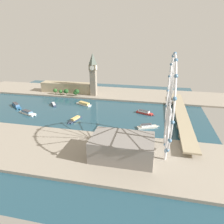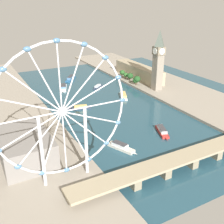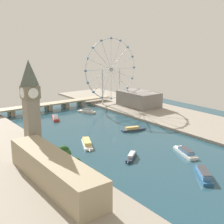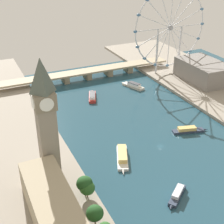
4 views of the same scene
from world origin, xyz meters
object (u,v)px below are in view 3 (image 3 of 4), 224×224
(tour_boat_3, at_px, (55,118))
(riverside_hall, at_px, (139,99))
(parliament_block, at_px, (54,170))
(tour_boat_1, at_px, (133,129))
(river_bridge, at_px, (48,105))
(tour_boat_5, at_px, (87,143))
(tour_boat_6, at_px, (185,152))
(tour_boat_4, at_px, (131,157))
(clock_tower, at_px, (31,107))
(tour_boat_0, at_px, (203,174))
(ferris_wheel, at_px, (111,70))
(tour_boat_2, at_px, (87,111))

(tour_boat_3, bearing_deg, riverside_hall, -74.51)
(parliament_block, distance_m, tour_boat_1, 147.43)
(parliament_block, xyz_separation_m, river_bridge, (97.04, 218.06, -5.73))
(parliament_block, bearing_deg, river_bridge, 66.01)
(tour_boat_5, relative_size, tour_boat_6, 0.94)
(tour_boat_4, bearing_deg, tour_boat_5, -113.09)
(clock_tower, distance_m, river_bridge, 183.40)
(tour_boat_0, bearing_deg, riverside_hall, 8.97)
(ferris_wheel, bearing_deg, clock_tower, -143.74)
(tour_boat_0, xyz_separation_m, tour_boat_3, (-13.94, 215.97, -0.29))
(ferris_wheel, height_order, tour_boat_5, ferris_wheel)
(parliament_block, relative_size, tour_boat_1, 3.40)
(tour_boat_3, distance_m, tour_boat_5, 108.44)
(clock_tower, relative_size, tour_boat_5, 2.40)
(tour_boat_4, bearing_deg, tour_boat_1, -168.58)
(tour_boat_0, bearing_deg, river_bridge, 38.23)
(clock_tower, distance_m, tour_boat_5, 67.45)
(tour_boat_1, bearing_deg, tour_boat_5, -155.01)
(river_bridge, relative_size, tour_boat_5, 6.14)
(river_bridge, xyz_separation_m, tour_boat_3, (-15.04, -53.10, -4.89))
(tour_boat_3, bearing_deg, tour_boat_4, -160.77)
(tour_boat_4, height_order, tour_boat_6, tour_boat_6)
(tour_boat_3, bearing_deg, tour_boat_5, -168.60)
(ferris_wheel, bearing_deg, tour_boat_6, -108.58)
(parliament_block, bearing_deg, tour_boat_1, 28.00)
(ferris_wheel, bearing_deg, tour_boat_4, -121.80)
(river_bridge, xyz_separation_m, tour_boat_4, (-21.63, -210.55, -5.18))
(tour_boat_2, bearing_deg, clock_tower, 109.64)
(riverside_hall, bearing_deg, tour_boat_6, -118.55)
(tour_boat_1, bearing_deg, parliament_block, -136.14)
(tour_boat_1, relative_size, tour_boat_5, 0.92)
(river_bridge, bearing_deg, ferris_wheel, -15.31)
(tour_boat_3, relative_size, tour_boat_6, 0.84)
(clock_tower, bearing_deg, tour_boat_1, 3.93)
(parliament_block, height_order, tour_boat_4, parliament_block)
(clock_tower, relative_size, tour_boat_0, 2.54)
(tour_boat_1, distance_m, tour_boat_6, 82.18)
(river_bridge, distance_m, tour_boat_4, 211.72)
(riverside_hall, distance_m, tour_boat_2, 81.06)
(parliament_block, distance_m, tour_boat_6, 122.30)
(tour_boat_0, height_order, tour_boat_4, tour_boat_0)
(clock_tower, relative_size, riverside_hall, 1.34)
(parliament_block, distance_m, tour_boat_3, 184.52)
(tour_boat_1, bearing_deg, ferris_wheel, 79.83)
(ferris_wheel, relative_size, riverside_hall, 1.65)
(tour_boat_3, distance_m, tour_boat_4, 157.60)
(tour_boat_2, bearing_deg, river_bridge, 15.19)
(tour_boat_5, bearing_deg, riverside_hall, 146.49)
(river_bridge, distance_m, tour_boat_2, 58.56)
(riverside_hall, distance_m, tour_boat_1, 115.63)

